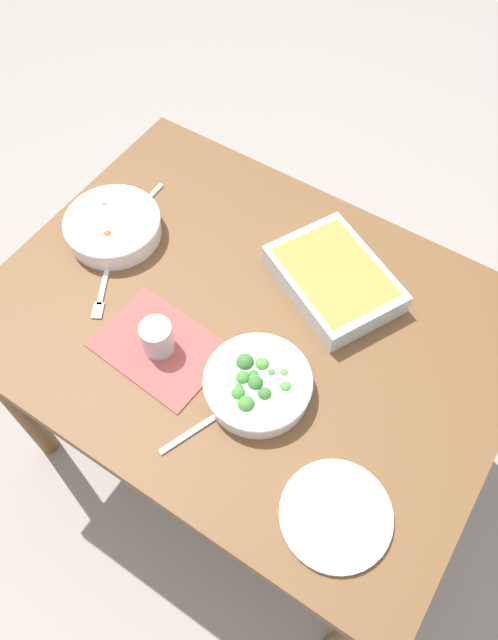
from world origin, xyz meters
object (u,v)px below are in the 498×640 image
broccoli_bowl (257,384)px  side_plate (336,515)px  stew_bowl (113,226)px  spoon_by_broccoli (206,422)px  drink_cup (158,339)px  spoon_by_stew (136,211)px  fork_on_table (102,292)px  baking_dish (334,278)px

broccoli_bowl → side_plate: bearing=-27.8°
stew_bowl → spoon_by_broccoli: 0.57m
drink_cup → side_plate: (0.51, -0.11, -0.03)m
stew_bowl → spoon_by_broccoli: stew_bowl is taller
spoon_by_stew → fork_on_table: spoon_by_stew is taller
side_plate → fork_on_table: size_ratio=1.36×
broccoli_bowl → spoon_by_stew: (-0.54, 0.26, -0.03)m
baking_dish → drink_cup: (-0.25, -0.36, 0.00)m
drink_cup → stew_bowl: bearing=145.8°
spoon_by_stew → drink_cup: bearing=-43.9°
stew_bowl → drink_cup: drink_cup is taller
broccoli_bowl → baking_dish: (0.00, 0.33, 0.00)m
baking_dish → spoon_by_broccoli: 0.46m
broccoli_bowl → fork_on_table: broccoli_bowl is taller
spoon_by_stew → spoon_by_broccoli: same height
baking_dish → spoon_by_stew: 0.55m
drink_cup → fork_on_table: (-0.21, 0.04, -0.04)m
broccoli_bowl → side_plate: 0.31m
broccoli_bowl → fork_on_table: (-0.45, 0.01, -0.03)m
broccoli_bowl → fork_on_table: bearing=178.4°
baking_dish → drink_cup: size_ratio=4.32×
stew_bowl → fork_on_table: (0.09, -0.16, -0.03)m
drink_cup → spoon_by_stew: bearing=136.1°
broccoli_bowl → baking_dish: broccoli_bowl is taller
broccoli_bowl → spoon_by_stew: broccoli_bowl is taller
stew_bowl → side_plate: stew_bowl is taller
stew_bowl → baking_dish: bearing=16.3°
broccoli_bowl → spoon_by_broccoli: bearing=-111.4°
side_plate → broccoli_bowl: bearing=152.2°
fork_on_table → side_plate: bearing=-12.2°
stew_bowl → spoon_by_stew: (-0.00, 0.09, -0.03)m
baking_dish → spoon_by_stew: size_ratio=2.09×
stew_bowl → broccoli_bowl: size_ratio=1.04×
spoon_by_stew → baking_dish: bearing=7.5°
drink_cup → fork_on_table: 0.21m
baking_dish → side_plate: 0.54m
drink_cup → side_plate: size_ratio=0.39×
baking_dish → spoon_by_stew: bearing=-172.5°
stew_bowl → fork_on_table: bearing=-60.0°
broccoli_bowl → spoon_by_stew: size_ratio=1.33×
fork_on_table → spoon_by_stew: bearing=110.8°
spoon_by_stew → stew_bowl: bearing=-88.7°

